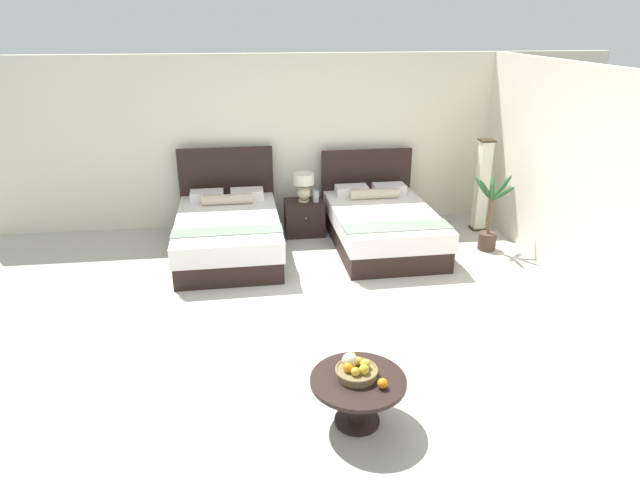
{
  "coord_description": "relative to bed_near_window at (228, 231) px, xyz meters",
  "views": [
    {
      "loc": [
        -0.78,
        -5.22,
        3.05
      ],
      "look_at": [
        -0.0,
        0.59,
        0.7
      ],
      "focal_mm": 31.14,
      "sensor_mm": 36.0,
      "label": 1
    }
  ],
  "objects": [
    {
      "name": "ground_plane",
      "position": [
        1.08,
        -2.05,
        -0.32
      ],
      "size": [
        9.79,
        10.07,
        0.02
      ],
      "primitive_type": "cube",
      "color": "#BBB5AB"
    },
    {
      "name": "wall_back",
      "position": [
        1.08,
        1.19,
        0.98
      ],
      "size": [
        9.79,
        0.12,
        2.58
      ],
      "primitive_type": "cube",
      "color": "silver",
      "rests_on": "ground"
    },
    {
      "name": "wall_side_right",
      "position": [
        4.18,
        -1.65,
        0.98
      ],
      "size": [
        0.12,
        5.67,
        2.58
      ],
      "primitive_type": "cube",
      "color": "silver",
      "rests_on": "ground"
    },
    {
      "name": "bed_near_window",
      "position": [
        0.0,
        0.0,
        0.0
      ],
      "size": [
        1.44,
        2.22,
        1.26
      ],
      "color": "black",
      "rests_on": "ground"
    },
    {
      "name": "bed_near_corner",
      "position": [
        2.17,
        -0.01,
        -0.0
      ],
      "size": [
        1.45,
        2.19,
        1.17
      ],
      "color": "black",
      "rests_on": "ground"
    },
    {
      "name": "nightstand",
      "position": [
        1.12,
        0.57,
        -0.06
      ],
      "size": [
        0.58,
        0.48,
        0.51
      ],
      "color": "black",
      "rests_on": "ground"
    },
    {
      "name": "table_lamp",
      "position": [
        1.12,
        0.59,
        0.46
      ],
      "size": [
        0.31,
        0.31,
        0.42
      ],
      "color": "beige",
      "rests_on": "nightstand"
    },
    {
      "name": "vase",
      "position": [
        1.29,
        0.53,
        0.29
      ],
      "size": [
        0.09,
        0.09,
        0.18
      ],
      "color": "#B2BAC0",
      "rests_on": "nightstand"
    },
    {
      "name": "coffee_table",
      "position": [
        1.08,
        -3.71,
        0.0
      ],
      "size": [
        0.76,
        0.76,
        0.42
      ],
      "color": "black",
      "rests_on": "ground"
    },
    {
      "name": "fruit_bowl",
      "position": [
        1.07,
        -3.67,
        0.17
      ],
      "size": [
        0.34,
        0.34,
        0.18
      ],
      "color": "olive",
      "rests_on": "coffee_table"
    },
    {
      "name": "loose_apple",
      "position": [
        1.08,
        -3.45,
        0.14
      ],
      "size": [
        0.08,
        0.08,
        0.08
      ],
      "color": "gold",
      "rests_on": "coffee_table"
    },
    {
      "name": "loose_orange",
      "position": [
        1.24,
        -3.85,
        0.15
      ],
      "size": [
        0.08,
        0.08,
        0.08
      ],
      "color": "orange",
      "rests_on": "coffee_table"
    },
    {
      "name": "floor_lamp_corner",
      "position": [
        3.81,
        0.41,
        0.39
      ],
      "size": [
        0.21,
        0.21,
        1.4
      ],
      "color": "#332816",
      "rests_on": "ground"
    },
    {
      "name": "potted_palm",
      "position": [
        3.61,
        -0.39,
        0.08
      ],
      "size": [
        0.5,
        0.54,
        1.08
      ],
      "color": "#47332A",
      "rests_on": "ground"
    }
  ]
}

